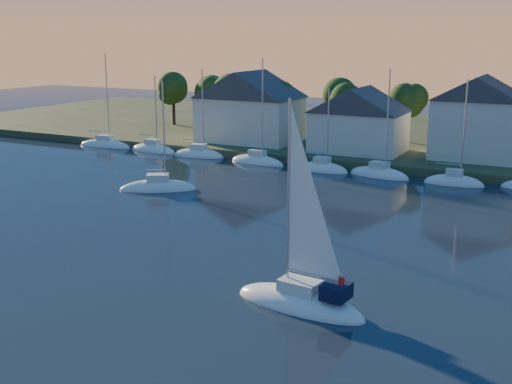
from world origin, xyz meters
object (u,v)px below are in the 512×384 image
Objects in this scene: clubhouse_east at (479,117)px; hero_sailboat at (302,298)px; clubhouse_centre at (359,119)px; drifting_sailboat_left at (158,189)px; clubhouse_west at (250,105)px.

clubhouse_east is 0.80× the size of hero_sailboat.
hero_sailboat is (-2.39, -47.18, -5.44)m from clubhouse_east.
clubhouse_centre is 14.17m from clubhouse_east.
clubhouse_centre is 28.79m from drifting_sailboat_left.
clubhouse_east is 47.56m from hero_sailboat.
clubhouse_east reaches higher than clubhouse_centre.
drifting_sailboat_left is (-26.86, -27.26, -5.90)m from clubhouse_east.
clubhouse_centre is 0.87× the size of hero_sailboat.
clubhouse_west is 16.05m from clubhouse_centre.
clubhouse_east is 38.72m from drifting_sailboat_left.
clubhouse_centre is at bearing 31.74° from drifting_sailboat_left.
hero_sailboat is 31.56m from drifting_sailboat_left.
drifting_sailboat_left is at bearing -32.73° from hero_sailboat.
clubhouse_east is at bearing 8.13° from clubhouse_centre.
clubhouse_west is 54.07m from hero_sailboat.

